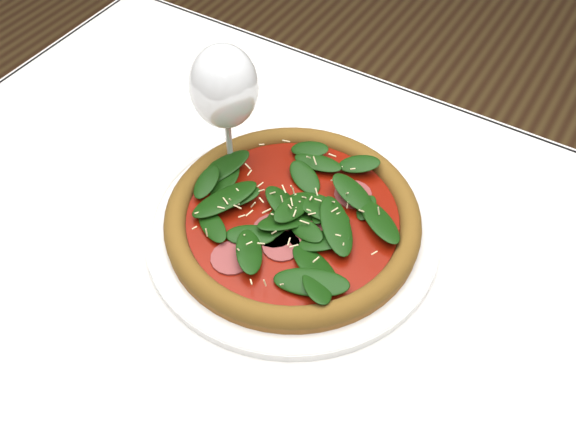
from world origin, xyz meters
The scene contains 4 objects.
dining_table centered at (0.00, 0.00, 0.65)m, with size 1.21×0.81×0.75m.
plate centered at (-0.02, 0.05, 0.76)m, with size 0.39×0.39×0.02m.
pizza centered at (-0.02, 0.05, 0.78)m, with size 0.40×0.40×0.04m.
wine_glass centered at (-0.15, 0.09, 0.90)m, with size 0.09×0.09×0.21m.
Camera 1 is at (0.26, -0.41, 1.41)m, focal length 40.00 mm.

